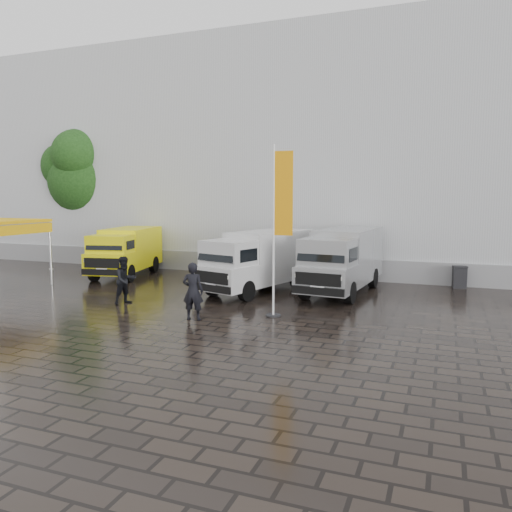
% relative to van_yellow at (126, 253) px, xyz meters
% --- Properties ---
extents(ground, '(120.00, 120.00, 0.00)m').
position_rel_van_yellow_xyz_m(ground, '(8.31, -5.14, -1.15)').
color(ground, black).
rests_on(ground, ground).
extents(exhibition_hall, '(44.00, 16.00, 12.00)m').
position_rel_van_yellow_xyz_m(exhibition_hall, '(10.31, 10.86, 4.85)').
color(exhibition_hall, silver).
rests_on(exhibition_hall, ground).
extents(hall_plinth, '(44.00, 0.15, 1.00)m').
position_rel_van_yellow_xyz_m(hall_plinth, '(10.31, 2.81, -0.65)').
color(hall_plinth, gray).
rests_on(hall_plinth, ground).
extents(van_yellow, '(2.89, 5.27, 2.30)m').
position_rel_van_yellow_xyz_m(van_yellow, '(0.00, 0.00, 0.00)').
color(van_yellow, '#F4EB0C').
rests_on(van_yellow, ground).
extents(van_white, '(3.35, 5.90, 2.43)m').
position_rel_van_yellow_xyz_m(van_white, '(7.38, -1.38, 0.06)').
color(van_white, silver).
rests_on(van_white, ground).
extents(van_silver, '(2.47, 6.03, 2.55)m').
position_rel_van_yellow_xyz_m(van_silver, '(10.64, -0.44, 0.12)').
color(van_silver, '#A8AAAD').
rests_on(van_silver, ground).
extents(flagpole, '(0.88, 0.50, 5.50)m').
position_rel_van_yellow_xyz_m(flagpole, '(9.52, -5.11, 1.96)').
color(flagpole, black).
rests_on(flagpole, ground).
extents(tree, '(4.42, 4.42, 7.93)m').
position_rel_van_yellow_xyz_m(tree, '(-5.70, 4.35, 3.94)').
color(tree, black).
rests_on(tree, ground).
extents(wheelie_bin, '(0.63, 0.63, 0.95)m').
position_rel_van_yellow_xyz_m(wheelie_bin, '(15.10, 2.36, -0.68)').
color(wheelie_bin, black).
rests_on(wheelie_bin, ground).
extents(person_front, '(0.75, 0.57, 1.83)m').
position_rel_van_yellow_xyz_m(person_front, '(7.13, -6.48, -0.23)').
color(person_front, black).
rests_on(person_front, ground).
extents(person_tent, '(0.95, 1.04, 1.72)m').
position_rel_van_yellow_xyz_m(person_tent, '(3.72, -5.26, -0.29)').
color(person_tent, black).
rests_on(person_tent, ground).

